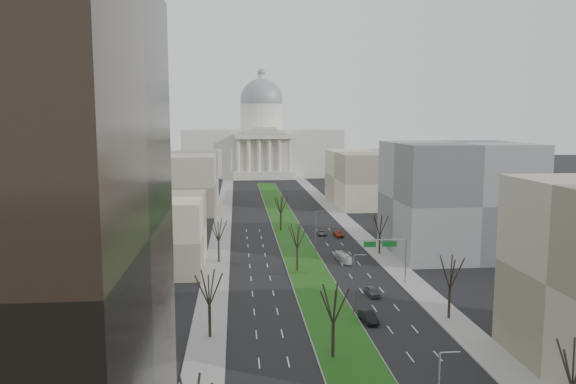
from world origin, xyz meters
TOP-DOWN VIEW (x-y plane):
  - ground at (0.00, 120.00)m, footprint 600.00×600.00m
  - median at (0.00, 118.99)m, footprint 8.00×222.03m
  - sidewalk_left at (-17.50, 95.00)m, footprint 5.00×330.00m
  - sidewalk_right at (17.50, 95.00)m, footprint 5.00×330.00m
  - capitol at (0.00, 269.59)m, footprint 80.00×46.00m
  - building_beige_left at (-33.00, 85.00)m, footprint 26.00×22.00m
  - building_grey_right at (34.00, 92.00)m, footprint 28.00×26.00m
  - building_far_left at (-35.00, 160.00)m, footprint 30.00×40.00m
  - building_far_right at (35.00, 165.00)m, footprint 30.00×40.00m
  - tree_left_mid at (-17.20, 48.00)m, footprint 5.40×5.40m
  - tree_left_far at (-17.20, 88.00)m, footprint 5.28×5.28m
  - tree_right_near at (17.20, 22.00)m, footprint 5.16×5.16m
  - tree_right_mid at (17.20, 52.00)m, footprint 5.52×5.52m
  - tree_right_far at (17.20, 92.00)m, footprint 5.04×5.04m
  - tree_median_a at (-2.00, 40.00)m, footprint 5.40×5.40m
  - tree_median_b at (-2.00, 80.00)m, footprint 5.40×5.40m
  - tree_median_c at (-2.00, 120.00)m, footprint 5.40×5.40m
  - streetlamp_median_b at (3.76, 55.00)m, footprint 1.90×0.20m
  - streetlamp_median_c at (3.76, 95.00)m, footprint 1.90×0.20m
  - mast_arm_signs at (13.49, 70.03)m, footprint 9.12×0.24m
  - car_grey_near at (8.71, 63.64)m, footprint 2.09×4.45m
  - car_black at (5.20, 51.82)m, footprint 2.23×4.98m
  - car_red at (11.63, 110.84)m, footprint 2.17×4.94m
  - car_grey_far at (7.81, 112.98)m, footprint 2.52×4.65m
  - box_van at (8.16, 86.14)m, footprint 2.43×6.78m

SIDE VIEW (x-z plane):
  - ground at x=0.00m, z-range 0.00..0.00m
  - sidewalk_left at x=-17.50m, z-range 0.00..0.15m
  - sidewalk_right at x=17.50m, z-range 0.00..0.15m
  - median at x=0.00m, z-range 0.00..0.20m
  - car_grey_far at x=7.81m, z-range 0.00..1.24m
  - car_red at x=11.63m, z-range 0.00..1.41m
  - car_grey_near at x=8.71m, z-range 0.00..1.47m
  - car_black at x=5.20m, z-range 0.00..1.59m
  - box_van at x=8.16m, z-range 0.00..1.85m
  - streetlamp_median_b at x=3.76m, z-range 0.23..9.39m
  - streetlamp_median_c at x=3.76m, z-range 0.23..9.39m
  - mast_arm_signs at x=13.49m, z-range 2.06..10.15m
  - tree_right_far at x=17.20m, z-range 1.99..11.07m
  - tree_right_near at x=17.20m, z-range 2.04..11.33m
  - tree_left_far at x=-17.20m, z-range 2.09..11.59m
  - tree_left_mid at x=-17.20m, z-range 2.14..11.86m
  - tree_median_a at x=-2.00m, z-range 2.14..11.86m
  - tree_median_b at x=-2.00m, z-range 2.14..11.86m
  - tree_median_c at x=-2.00m, z-range 2.14..11.86m
  - building_beige_left at x=-33.00m, z-range 0.00..14.00m
  - tree_right_mid at x=17.20m, z-range 2.19..12.12m
  - building_far_left at x=-35.00m, z-range 0.00..18.00m
  - building_far_right at x=35.00m, z-range 0.00..18.00m
  - building_grey_right at x=34.00m, z-range 0.00..24.00m
  - capitol at x=0.00m, z-range -11.19..43.81m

